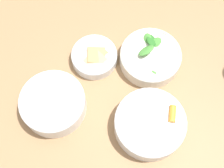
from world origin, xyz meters
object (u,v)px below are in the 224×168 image
object	(u,v)px
bowl_greens	(150,57)
bowl_beans_hotdog	(53,104)
bowl_carrots	(150,124)
bowl_cookies	(94,57)

from	to	relation	value
bowl_greens	bowl_beans_hotdog	distance (m)	0.33
bowl_carrots	bowl_greens	distance (m)	0.21
bowl_beans_hotdog	bowl_cookies	distance (m)	0.19
bowl_cookies	bowl_carrots	bearing A→B (deg)	127.76
bowl_beans_hotdog	bowl_cookies	size ratio (longest dim) A/B	1.32
bowl_carrots	bowl_cookies	bearing A→B (deg)	-52.24
bowl_carrots	bowl_cookies	world-z (taller)	bowl_carrots
bowl_greens	bowl_beans_hotdog	size ratio (longest dim) A/B	1.00
bowl_greens	bowl_beans_hotdog	world-z (taller)	bowl_greens
bowl_carrots	bowl_beans_hotdog	world-z (taller)	bowl_carrots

